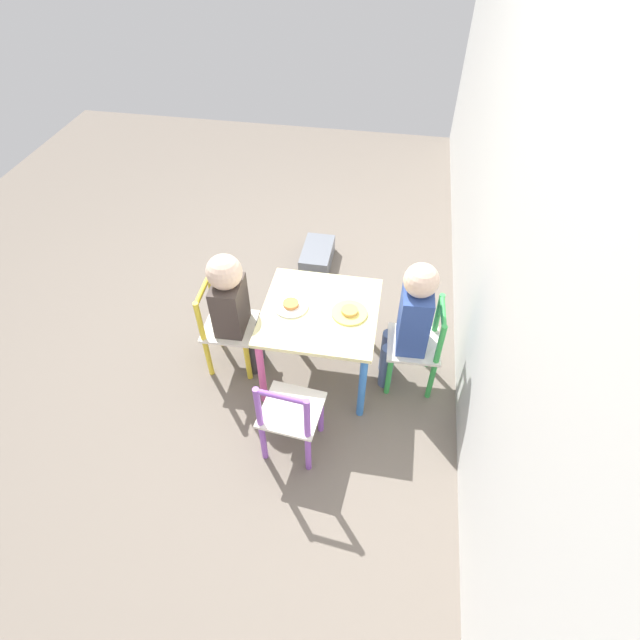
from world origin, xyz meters
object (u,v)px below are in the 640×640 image
kids_table (320,320)px  storage_bin (317,256)px  chair_purple (290,416)px  child_front (233,303)px  chair_yellow (226,328)px  chair_green (418,347)px  plate_front (291,305)px  child_back (411,317)px  plate_back (349,312)px

kids_table → storage_bin: kids_table is taller
chair_purple → child_front: size_ratio=0.72×
chair_purple → storage_bin: (-1.41, -0.13, -0.20)m
chair_yellow → chair_green: bearing=-89.7°
child_front → plate_front: bearing=-89.0°
child_back → chair_yellow: bearing=-90.3°
chair_green → plate_front: 0.67m
child_back → plate_back: size_ratio=4.43×
chair_green → plate_back: chair_green is taller
plate_back → plate_front: bearing=-90.0°
child_back → plate_front: 0.58m
kids_table → chair_green: chair_green is taller
kids_table → plate_front: bearing=-90.0°
chair_green → chair_purple: 0.75m
chair_purple → child_back: child_back is taller
kids_table → plate_back: size_ratio=3.23×
child_back → child_front: size_ratio=1.06×
kids_table → chair_purple: size_ratio=1.08×
child_back → child_front: (0.03, -0.87, -0.01)m
chair_green → child_back: bearing=-90.0°
chair_purple → child_back: 0.73m
child_back → child_front: 0.87m
chair_green → child_back: size_ratio=0.68×
kids_table → chair_green: 0.51m
kids_table → storage_bin: (-0.92, -0.18, -0.32)m
kids_table → child_back: bearing=92.6°
chair_purple → storage_bin: chair_purple is taller
kids_table → child_front: (0.01, -0.43, 0.06)m
kids_table → chair_yellow: bearing=-88.0°
chair_yellow → plate_back: 0.67m
plate_back → plate_front: same height
chair_purple → child_back: bearing=-127.6°
child_back → plate_back: (0.02, -0.29, 0.00)m
chair_purple → plate_front: 0.54m
plate_back → plate_front: size_ratio=1.03×
chair_yellow → child_back: (-0.04, 0.93, 0.20)m
child_back → plate_front: size_ratio=4.54×
chair_yellow → plate_back: bearing=-90.4°
plate_back → storage_bin: (-0.92, -0.32, -0.40)m
chair_yellow → plate_front: size_ratio=3.08×
chair_green → plate_back: size_ratio=3.00×
chair_green → storage_bin: size_ratio=1.52×
child_back → plate_back: bearing=-88.7°
child_front → plate_back: size_ratio=4.17×
chair_purple → plate_back: size_ratio=3.00×
kids_table → plate_front: plate_front is taller
plate_front → storage_bin: size_ratio=0.49×
kids_table → chair_yellow: chair_yellow is taller
chair_green → chair_yellow: size_ratio=1.00×
chair_green → chair_yellow: (0.04, -0.99, 0.00)m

